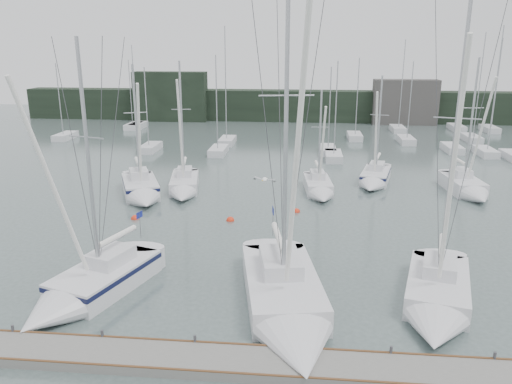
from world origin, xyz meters
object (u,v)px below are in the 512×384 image
buoy_b (296,212)px  buoy_c (135,219)px  sailboat_near_right (437,304)px  sailboat_mid_e (468,189)px  sailboat_near_left (84,290)px  sailboat_mid_c (319,189)px  buoy_a (230,221)px  sailboat_mid_a (142,191)px  sailboat_mid_d (374,179)px  sailboat_mid_b (184,187)px  sailboat_near_center (289,311)px

buoy_b → buoy_c: buoy_c is taller
sailboat_near_right → sailboat_mid_e: sailboat_near_right is taller
sailboat_near_left → sailboat_mid_c: (12.06, 19.55, -0.10)m
sailboat_near_left → buoy_a: sailboat_near_left is taller
sailboat_mid_a → buoy_b: (12.82, -2.15, -0.64)m
sailboat_near_right → sailboat_mid_c: 19.75m
sailboat_mid_a → buoy_b: 13.01m
sailboat_mid_c → sailboat_mid_d: 6.25m
buoy_a → sailboat_mid_a: bearing=150.3°
sailboat_near_right → sailboat_mid_b: sailboat_near_right is taller
sailboat_mid_b → sailboat_near_right: bearing=-58.4°
sailboat_near_left → sailboat_mid_b: bearing=106.9°
buoy_b → sailboat_mid_e: bearing=21.8°
sailboat_mid_a → sailboat_mid_c: bearing=-14.0°
sailboat_mid_c → sailboat_mid_e: size_ratio=0.78×
sailboat_mid_e → sailboat_mid_d: bearing=155.5°
sailboat_mid_a → buoy_a: size_ratio=20.02×
sailboat_mid_d → buoy_a: size_ratio=17.92×
sailboat_near_left → sailboat_mid_d: sailboat_near_left is taller
buoy_c → sailboat_near_left: bearing=-82.7°
sailboat_mid_b → sailboat_mid_d: 17.16m
sailboat_mid_e → buoy_c: size_ratio=21.17×
sailboat_mid_b → buoy_a: bearing=-62.6°
sailboat_near_left → sailboat_mid_d: bearing=72.0°
sailboat_near_left → sailboat_mid_e: 32.11m
sailboat_mid_e → sailboat_mid_a: bearing=-177.9°
sailboat_near_left → sailboat_mid_b: sailboat_near_left is taller
sailboat_mid_a → buoy_c: bearing=-101.6°
sailboat_mid_a → sailboat_mid_b: sailboat_mid_b is taller
buoy_b → sailboat_near_right: bearing=-64.5°
sailboat_mid_a → sailboat_mid_c: sailboat_mid_a is taller
buoy_b → buoy_c: 12.10m
sailboat_near_center → buoy_c: 17.67m
buoy_a → buoy_b: (4.75, 2.46, 0.00)m
sailboat_mid_d → buoy_b: bearing=-115.7°
buoy_a → sailboat_mid_c: bearing=47.0°
sailboat_near_left → sailboat_near_center: size_ratio=0.79×
sailboat_mid_d → sailboat_mid_c: bearing=-129.7°
buoy_a → sailboat_mid_d: bearing=42.9°
sailboat_near_left → buoy_a: size_ratio=23.45×
sailboat_near_right → sailboat_mid_a: bearing=154.8°
sailboat_near_center → buoy_c: size_ratio=30.27×
sailboat_mid_a → sailboat_mid_e: size_ratio=0.96×
sailboat_mid_a → buoy_a: bearing=-53.3°
sailboat_near_left → buoy_a: bearing=84.6°
sailboat_mid_b → buoy_a: size_ratio=20.17×
sailboat_mid_b → sailboat_mid_d: bearing=4.3°
buoy_c → sailboat_mid_e: bearing=18.0°
sailboat_mid_a → sailboat_mid_d: 20.63m
sailboat_mid_c → buoy_a: 9.67m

